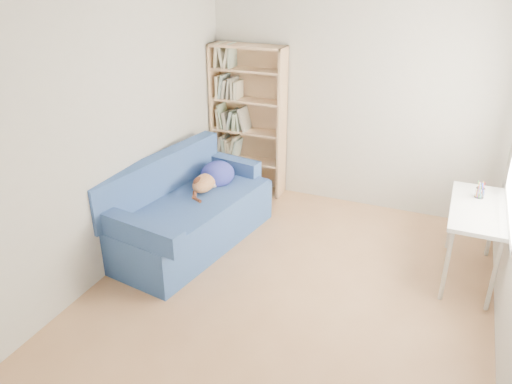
# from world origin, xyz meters

# --- Properties ---
(ground) EXTENTS (4.00, 4.00, 0.00)m
(ground) POSITION_xyz_m (0.00, 0.00, 0.00)
(ground) COLOR #A4734A
(ground) RESTS_ON ground
(room_shell) EXTENTS (3.54, 4.04, 2.62)m
(room_shell) POSITION_xyz_m (0.10, 0.03, 1.64)
(room_shell) COLOR silver
(room_shell) RESTS_ON ground
(sofa) EXTENTS (1.19, 2.04, 0.94)m
(sofa) POSITION_xyz_m (-1.32, 0.37, 0.36)
(sofa) COLOR navy
(sofa) RESTS_ON ground
(bookshelf) EXTENTS (0.94, 0.29, 1.88)m
(bookshelf) POSITION_xyz_m (-1.25, 1.84, 0.87)
(bookshelf) COLOR tan
(bookshelf) RESTS_ON ground
(desk) EXTENTS (0.49, 1.06, 0.75)m
(desk) POSITION_xyz_m (1.49, 0.82, 0.66)
(desk) COLOR silver
(desk) RESTS_ON ground
(pen_cup) EXTENTS (0.09, 0.09, 0.16)m
(pen_cup) POSITION_xyz_m (1.48, 1.03, 0.81)
(pen_cup) COLOR white
(pen_cup) RESTS_ON desk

